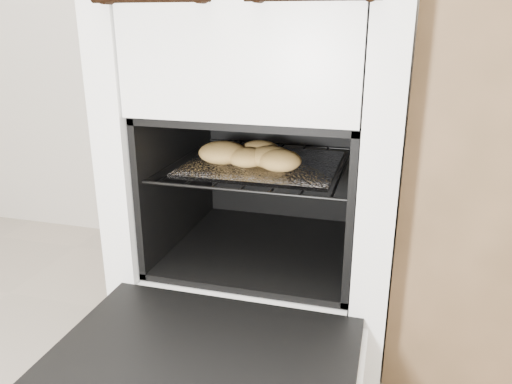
% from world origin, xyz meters
% --- Properties ---
extents(stove, '(0.63, 0.70, 0.96)m').
position_xyz_m(stove, '(0.14, 1.15, 0.47)').
color(stove, white).
rests_on(stove, ground).
extents(oven_door, '(0.57, 0.44, 0.04)m').
position_xyz_m(oven_door, '(0.14, 0.62, 0.21)').
color(oven_door, black).
rests_on(oven_door, stove).
extents(oven_rack, '(0.46, 0.44, 0.01)m').
position_xyz_m(oven_rack, '(0.14, 1.08, 0.46)').
color(oven_rack, black).
rests_on(oven_rack, stove).
extents(foil_sheet, '(0.36, 0.31, 0.01)m').
position_xyz_m(foil_sheet, '(0.14, 1.06, 0.47)').
color(foil_sheet, white).
rests_on(foil_sheet, oven_rack).
extents(baked_rolls, '(0.28, 0.21, 0.05)m').
position_xyz_m(baked_rolls, '(0.12, 1.03, 0.50)').
color(baked_rolls, tan).
rests_on(baked_rolls, foil_sheet).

